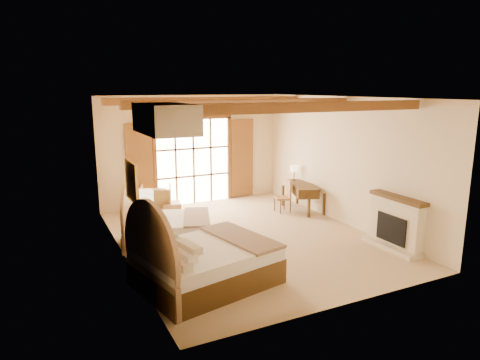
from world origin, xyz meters
TOP-DOWN VIEW (x-y plane):
  - floor at (0.00, 0.00)m, footprint 7.00×7.00m
  - wall_back at (0.00, 3.50)m, footprint 5.50×0.00m
  - wall_left at (-2.75, 0.00)m, footprint 0.00×7.00m
  - wall_right at (2.75, 0.00)m, footprint 0.00×7.00m
  - ceiling at (0.00, 0.00)m, footprint 7.00×7.00m
  - ceiling_beams at (0.00, 0.00)m, footprint 5.39×4.60m
  - french_doors at (0.00, 3.44)m, footprint 3.95×0.08m
  - fireplace at (2.60, -2.00)m, footprint 0.46×1.40m
  - painting at (-2.70, -0.75)m, footprint 0.06×0.95m
  - canopy_valance at (-2.40, -2.00)m, footprint 0.70×1.40m
  - bed_near at (-1.86, -1.81)m, footprint 2.60×2.14m
  - bed_far at (-1.83, 0.49)m, footprint 2.32×1.96m
  - nightstand at (-2.49, -1.04)m, footprint 0.56×0.56m
  - floor_lamp at (-2.50, -0.82)m, footprint 0.33×0.33m
  - armchair at (-1.34, 2.87)m, footprint 1.06×1.07m
  - ottoman at (-1.01, 2.50)m, footprint 0.57×0.57m
  - desk at (2.48, 1.32)m, footprint 1.06×1.53m
  - desk_chair at (1.90, 1.42)m, footprint 0.52×0.51m
  - desk_lamp at (2.54, 1.89)m, footprint 0.22×0.22m

SIDE VIEW (x-z plane):
  - floor at x=0.00m, z-range 0.00..0.00m
  - ottoman at x=-1.01m, z-range 0.00..0.35m
  - desk_chair at x=1.90m, z-range -0.17..0.74m
  - nightstand at x=-2.49m, z-range 0.00..0.65m
  - bed_far at x=-1.83m, z-range -0.24..0.99m
  - armchair at x=-1.34m, z-range 0.00..0.78m
  - desk at x=2.48m, z-range 0.03..0.79m
  - bed_near at x=-1.86m, z-range -0.30..1.20m
  - fireplace at x=2.60m, z-range -0.07..1.09m
  - desk_lamp at x=2.54m, z-range 0.87..1.31m
  - french_doors at x=0.00m, z-range -0.05..2.55m
  - floor_lamp at x=-2.50m, z-range 0.55..2.12m
  - wall_back at x=0.00m, z-range -1.15..4.35m
  - wall_left at x=-2.75m, z-range -1.90..5.10m
  - wall_right at x=2.75m, z-range -1.90..5.10m
  - painting at x=-2.70m, z-range 1.38..2.12m
  - canopy_valance at x=-2.40m, z-range 2.73..3.18m
  - ceiling_beams at x=0.00m, z-range 2.99..3.17m
  - ceiling at x=0.00m, z-range 3.20..3.20m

